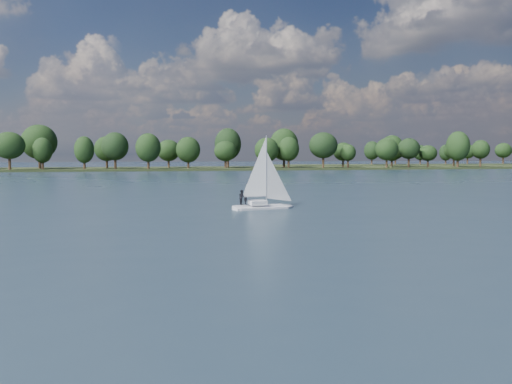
{
  "coord_description": "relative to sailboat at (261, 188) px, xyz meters",
  "views": [
    {
      "loc": [
        -23.12,
        -12.05,
        5.97
      ],
      "look_at": [
        -11.38,
        38.96,
        2.5
      ],
      "focal_mm": 40.0,
      "sensor_mm": 36.0,
      "label": 1
    }
  ],
  "objects": [
    {
      "name": "ground",
      "position": [
        8.79,
        52.09,
        -2.35
      ],
      "size": [
        700.0,
        700.0,
        0.0
      ],
      "primitive_type": "plane",
      "color": "#233342",
      "rests_on": "ground"
    },
    {
      "name": "far_shore",
      "position": [
        8.79,
        164.09,
        -2.35
      ],
      "size": [
        660.0,
        40.0,
        1.5
      ],
      "primitive_type": "cube",
      "color": "black",
      "rests_on": "ground"
    },
    {
      "name": "far_shore_back",
      "position": [
        168.79,
        212.09,
        -2.35
      ],
      "size": [
        220.0,
        30.0,
        1.4
      ],
      "primitive_type": "cube",
      "color": "black",
      "rests_on": "ground"
    },
    {
      "name": "sailboat",
      "position": [
        0.0,
        0.0,
        0.0
      ],
      "size": [
        6.61,
        3.02,
        8.4
      ],
      "rotation": [
        0.0,
        0.0,
        0.2
      ],
      "color": "silver",
      "rests_on": "ground"
    },
    {
      "name": "treeline",
      "position": [
        -9.91,
        160.2,
        5.74
      ],
      "size": [
        562.3,
        73.48,
        18.24
      ],
      "color": "black",
      "rests_on": "ground"
    }
  ]
}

